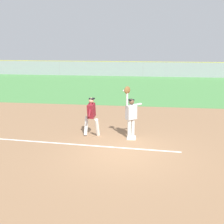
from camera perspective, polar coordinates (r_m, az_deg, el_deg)
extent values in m
plane|color=#936D4C|center=(10.78, 2.28, -8.16)|extent=(75.47, 75.47, 0.00)
cube|color=#4C8C47|center=(26.59, 5.71, 5.05)|extent=(41.62, 16.59, 0.01)
cube|color=white|center=(12.35, -15.34, -5.72)|extent=(11.98, 0.88, 0.01)
cube|color=white|center=(12.27, 3.91, -5.20)|extent=(0.39, 0.39, 0.08)
cylinder|color=silver|center=(12.29, 4.21, -3.28)|extent=(0.21, 0.21, 0.85)
cylinder|color=silver|center=(12.18, 3.45, -3.42)|extent=(0.21, 0.21, 0.85)
cube|color=#B7B7B7|center=(12.04, 3.89, -0.05)|extent=(0.51, 0.48, 0.60)
sphere|color=brown|center=(11.94, 3.92, 2.07)|extent=(0.32, 0.32, 0.23)
cube|color=black|center=(11.95, 3.84, 2.44)|extent=(0.29, 0.30, 0.05)
cylinder|color=#B7B7B7|center=(11.79, 3.06, 2.69)|extent=(0.13, 0.13, 0.62)
cylinder|color=#B7B7B7|center=(12.10, 4.76, 1.46)|extent=(0.54, 0.46, 0.09)
ellipsoid|color=brown|center=(11.72, 3.08, 4.42)|extent=(0.31, 0.29, 0.32)
cylinder|color=white|center=(12.39, -2.97, -3.12)|extent=(0.18, 0.44, 0.85)
cylinder|color=white|center=(12.69, -5.22, -2.75)|extent=(0.18, 0.44, 0.85)
cube|color=maroon|center=(12.35, -4.17, 0.29)|extent=(0.30, 0.54, 0.66)
sphere|color=#DBAD84|center=(12.25, -4.20, 2.36)|extent=(0.25, 0.25, 0.23)
cube|color=black|center=(12.23, -4.07, 2.70)|extent=(0.24, 0.22, 0.05)
cylinder|color=maroon|center=(12.53, -3.89, 0.89)|extent=(0.12, 0.41, 0.58)
cylinder|color=maroon|center=(12.12, -4.47, 0.44)|extent=(0.12, 0.41, 0.58)
sphere|color=white|center=(11.76, 2.38, 4.31)|extent=(0.07, 0.07, 0.07)
cube|color=#93999E|center=(34.72, 6.28, 8.53)|extent=(41.62, 0.06, 1.74)
cylinder|color=yellow|center=(34.64, 6.32, 10.01)|extent=(41.62, 0.06, 0.06)
cylinder|color=gray|center=(36.51, -10.46, 8.64)|extent=(0.08, 0.08, 1.74)
cylinder|color=gray|center=(34.72, 6.28, 8.53)|extent=(0.08, 0.08, 1.74)
cube|color=white|center=(39.74, -8.25, 8.70)|extent=(4.50, 2.16, 0.55)
cube|color=#2D333D|center=(39.70, -8.28, 9.39)|extent=(2.30, 1.87, 0.40)
cylinder|color=black|center=(40.21, -5.82, 8.44)|extent=(0.61, 0.25, 0.60)
cylinder|color=black|center=(38.41, -6.64, 8.17)|extent=(0.61, 0.25, 0.60)
cylinder|color=black|center=(41.15, -9.73, 8.44)|extent=(0.61, 0.25, 0.60)
cylinder|color=black|center=(39.39, -10.71, 8.16)|extent=(0.61, 0.25, 0.60)
cube|color=black|center=(37.90, -1.81, 8.60)|extent=(4.57, 2.35, 0.55)
cube|color=#2D333D|center=(37.86, -1.81, 9.31)|extent=(2.37, 1.97, 0.40)
cylinder|color=black|center=(38.49, 0.68, 8.27)|extent=(0.62, 0.28, 0.60)
cylinder|color=black|center=(36.65, 0.00, 7.99)|extent=(0.62, 0.28, 0.60)
cylinder|color=black|center=(39.24, -3.49, 8.35)|extent=(0.62, 0.28, 0.60)
cylinder|color=black|center=(37.44, -4.36, 8.08)|extent=(0.62, 0.28, 0.60)
cube|color=#23389E|center=(37.72, 5.81, 8.51)|extent=(4.46, 2.06, 0.55)
cube|color=#2D333D|center=(37.68, 5.83, 9.23)|extent=(2.26, 1.83, 0.40)
cylinder|color=black|center=(38.62, 8.07, 8.16)|extent=(0.61, 0.24, 0.60)
cylinder|color=black|center=(36.73, 7.97, 7.87)|extent=(0.61, 0.24, 0.60)
cylinder|color=black|center=(38.82, 3.75, 8.29)|extent=(0.61, 0.24, 0.60)
cylinder|color=black|center=(36.94, 3.43, 8.01)|extent=(0.61, 0.24, 0.60)
cube|color=#B21E1E|center=(37.88, 12.55, 8.27)|extent=(4.52, 2.21, 0.55)
cube|color=#2D333D|center=(37.84, 12.59, 8.99)|extent=(2.32, 1.90, 0.40)
cylinder|color=black|center=(38.90, 14.67, 7.89)|extent=(0.61, 0.26, 0.60)
cylinder|color=black|center=(37.01, 14.80, 7.59)|extent=(0.61, 0.26, 0.60)
cylinder|color=black|center=(38.87, 10.36, 8.10)|extent=(0.61, 0.26, 0.60)
cylinder|color=black|center=(36.98, 10.27, 7.82)|extent=(0.61, 0.26, 0.60)
cube|color=#B7B7BC|center=(39.07, 19.42, 7.98)|extent=(4.57, 2.35, 0.55)
cube|color=#2D333D|center=(39.03, 19.48, 8.68)|extent=(2.37, 1.97, 0.40)
cylinder|color=black|center=(40.45, 20.97, 7.64)|extent=(0.62, 0.28, 0.60)
cylinder|color=black|center=(39.60, 16.96, 7.83)|extent=(0.62, 0.28, 0.60)
cylinder|color=black|center=(37.78, 17.70, 7.52)|extent=(0.62, 0.28, 0.60)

